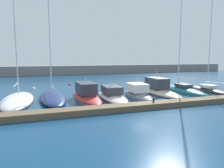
{
  "coord_description": "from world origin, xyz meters",
  "views": [
    {
      "loc": [
        -10.17,
        -19.22,
        5.13
      ],
      "look_at": [
        -1.48,
        6.17,
        1.61
      ],
      "focal_mm": 32.41,
      "sensor_mm": 36.0,
      "label": 1
    }
  ],
  "objects_px": {
    "motorboat_red_third": "(86,94)",
    "mooring_buoy_red": "(70,85)",
    "mooring_buoy_yellow": "(146,83)",
    "sailboat_charcoal_eighth": "(208,90)",
    "dock_bollard": "(154,100)",
    "sailboat_navy_second": "(52,97)",
    "mooring_buoy_white": "(34,89)",
    "sailboat_teal_seventh": "(182,90)",
    "sailboat_white_nearest": "(18,100)",
    "motorboat_ivory_fourth": "(112,95)",
    "motorboat_slate_fifth": "(138,93)",
    "motorboat_sand_sixth": "(158,89)"
  },
  "relations": [
    {
      "from": "mooring_buoy_red",
      "to": "dock_bollard",
      "type": "xyz_separation_m",
      "value": [
        5.97,
        -20.41,
        0.76
      ]
    },
    {
      "from": "mooring_buoy_white",
      "to": "mooring_buoy_yellow",
      "type": "height_order",
      "value": "mooring_buoy_white"
    },
    {
      "from": "motorboat_slate_fifth",
      "to": "mooring_buoy_white",
      "type": "height_order",
      "value": "motorboat_slate_fifth"
    },
    {
      "from": "sailboat_charcoal_eighth",
      "to": "dock_bollard",
      "type": "xyz_separation_m",
      "value": [
        -12.88,
        -5.92,
        0.47
      ]
    },
    {
      "from": "motorboat_red_third",
      "to": "motorboat_sand_sixth",
      "type": "xyz_separation_m",
      "value": [
        10.68,
        0.47,
        0.03
      ]
    },
    {
      "from": "sailboat_navy_second",
      "to": "sailboat_charcoal_eighth",
      "type": "xyz_separation_m",
      "value": [
        22.63,
        -1.16,
        -0.06
      ]
    },
    {
      "from": "sailboat_navy_second",
      "to": "mooring_buoy_red",
      "type": "xyz_separation_m",
      "value": [
        3.78,
        13.34,
        -0.36
      ]
    },
    {
      "from": "sailboat_charcoal_eighth",
      "to": "mooring_buoy_yellow",
      "type": "distance_m",
      "value": 13.16
    },
    {
      "from": "motorboat_red_third",
      "to": "mooring_buoy_white",
      "type": "height_order",
      "value": "motorboat_red_third"
    },
    {
      "from": "dock_bollard",
      "to": "motorboat_slate_fifth",
      "type": "bearing_deg",
      "value": 79.79
    },
    {
      "from": "mooring_buoy_red",
      "to": "motorboat_slate_fifth",
      "type": "bearing_deg",
      "value": -64.25
    },
    {
      "from": "sailboat_white_nearest",
      "to": "mooring_buoy_red",
      "type": "bearing_deg",
      "value": -29.16
    },
    {
      "from": "mooring_buoy_yellow",
      "to": "sailboat_charcoal_eighth",
      "type": "bearing_deg",
      "value": -73.09
    },
    {
      "from": "motorboat_slate_fifth",
      "to": "motorboat_sand_sixth",
      "type": "bearing_deg",
      "value": -70.41
    },
    {
      "from": "sailboat_charcoal_eighth",
      "to": "mooring_buoy_white",
      "type": "relative_size",
      "value": 26.81
    },
    {
      "from": "motorboat_red_third",
      "to": "sailboat_navy_second",
      "type": "bearing_deg",
      "value": 81.97
    },
    {
      "from": "mooring_buoy_yellow",
      "to": "sailboat_white_nearest",
      "type": "bearing_deg",
      "value": -153.62
    },
    {
      "from": "sailboat_white_nearest",
      "to": "motorboat_slate_fifth",
      "type": "bearing_deg",
      "value": -94.53
    },
    {
      "from": "mooring_buoy_yellow",
      "to": "mooring_buoy_white",
      "type": "bearing_deg",
      "value": -176.53
    },
    {
      "from": "mooring_buoy_red",
      "to": "sailboat_white_nearest",
      "type": "bearing_deg",
      "value": -120.15
    },
    {
      "from": "dock_bollard",
      "to": "sailboat_teal_seventh",
      "type": "bearing_deg",
      "value": 38.03
    },
    {
      "from": "sailboat_white_nearest",
      "to": "sailboat_teal_seventh",
      "type": "height_order",
      "value": "sailboat_teal_seventh"
    },
    {
      "from": "motorboat_sand_sixth",
      "to": "mooring_buoy_red",
      "type": "height_order",
      "value": "motorboat_sand_sixth"
    },
    {
      "from": "sailboat_charcoal_eighth",
      "to": "sailboat_navy_second",
      "type": "bearing_deg",
      "value": 87.89
    },
    {
      "from": "sailboat_white_nearest",
      "to": "motorboat_slate_fifth",
      "type": "xyz_separation_m",
      "value": [
        14.65,
        -1.42,
        0.2
      ]
    },
    {
      "from": "motorboat_ivory_fourth",
      "to": "mooring_buoy_red",
      "type": "height_order",
      "value": "motorboat_ivory_fourth"
    },
    {
      "from": "sailboat_white_nearest",
      "to": "mooring_buoy_white",
      "type": "bearing_deg",
      "value": -6.64
    },
    {
      "from": "motorboat_red_third",
      "to": "mooring_buoy_yellow",
      "type": "height_order",
      "value": "motorboat_red_third"
    },
    {
      "from": "motorboat_red_third",
      "to": "mooring_buoy_red",
      "type": "xyz_separation_m",
      "value": [
        -0.3,
        13.71,
        -0.53
      ]
    },
    {
      "from": "motorboat_red_third",
      "to": "mooring_buoy_white",
      "type": "distance_m",
      "value": 12.42
    },
    {
      "from": "motorboat_slate_fifth",
      "to": "mooring_buoy_red",
      "type": "bearing_deg",
      "value": 26.94
    },
    {
      "from": "sailboat_white_nearest",
      "to": "motorboat_red_third",
      "type": "distance_m",
      "value": 7.96
    },
    {
      "from": "motorboat_slate_fifth",
      "to": "motorboat_red_third",
      "type": "bearing_deg",
      "value": 84.0
    },
    {
      "from": "motorboat_ivory_fourth",
      "to": "motorboat_sand_sixth",
      "type": "xyz_separation_m",
      "value": [
        7.53,
        1.25,
        0.18
      ]
    },
    {
      "from": "motorboat_slate_fifth",
      "to": "mooring_buoy_yellow",
      "type": "height_order",
      "value": "motorboat_slate_fifth"
    },
    {
      "from": "sailboat_charcoal_eighth",
      "to": "dock_bollard",
      "type": "distance_m",
      "value": 14.19
    },
    {
      "from": "motorboat_red_third",
      "to": "motorboat_slate_fifth",
      "type": "bearing_deg",
      "value": -100.01
    },
    {
      "from": "motorboat_slate_fifth",
      "to": "sailboat_teal_seventh",
      "type": "distance_m",
      "value": 7.9
    },
    {
      "from": "sailboat_white_nearest",
      "to": "motorboat_red_third",
      "type": "xyz_separation_m",
      "value": [
        7.93,
        -0.57,
        0.3
      ]
    },
    {
      "from": "motorboat_red_third",
      "to": "mooring_buoy_red",
      "type": "relative_size",
      "value": 16.01
    },
    {
      "from": "sailboat_navy_second",
      "to": "motorboat_ivory_fourth",
      "type": "bearing_deg",
      "value": -101.95
    },
    {
      "from": "motorboat_red_third",
      "to": "mooring_buoy_yellow",
      "type": "bearing_deg",
      "value": -54.1
    },
    {
      "from": "sailboat_charcoal_eighth",
      "to": "mooring_buoy_red",
      "type": "height_order",
      "value": "sailboat_charcoal_eighth"
    },
    {
      "from": "sailboat_navy_second",
      "to": "mooring_buoy_red",
      "type": "relative_size",
      "value": 29.75
    },
    {
      "from": "motorboat_red_third",
      "to": "motorboat_ivory_fourth",
      "type": "height_order",
      "value": "motorboat_red_third"
    },
    {
      "from": "sailboat_white_nearest",
      "to": "mooring_buoy_red",
      "type": "relative_size",
      "value": 30.53
    },
    {
      "from": "mooring_buoy_white",
      "to": "mooring_buoy_red",
      "type": "distance_m",
      "value": 7.07
    },
    {
      "from": "sailboat_teal_seventh",
      "to": "mooring_buoy_yellow",
      "type": "relative_size",
      "value": 34.0
    },
    {
      "from": "sailboat_teal_seventh",
      "to": "dock_bollard",
      "type": "bearing_deg",
      "value": 128.08
    },
    {
      "from": "motorboat_sand_sixth",
      "to": "mooring_buoy_red",
      "type": "bearing_deg",
      "value": 40.78
    }
  ]
}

